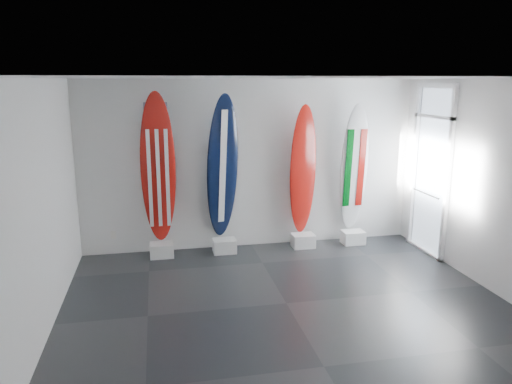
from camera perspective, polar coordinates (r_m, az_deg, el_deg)
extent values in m
plane|color=black|center=(6.83, 3.57, -12.86)|extent=(6.00, 6.00, 0.00)
plane|color=white|center=(6.16, 3.97, 13.18)|extent=(6.00, 6.00, 0.00)
plane|color=silver|center=(8.72, -0.56, 3.21)|extent=(6.00, 0.00, 6.00)
plane|color=silver|center=(4.08, 13.11, -8.55)|extent=(6.00, 0.00, 6.00)
plane|color=silver|center=(6.26, -23.78, -1.76)|extent=(0.00, 5.00, 5.00)
plane|color=silver|center=(7.67, 25.93, 0.56)|extent=(0.00, 5.00, 5.00)
cube|color=white|center=(8.60, -10.95, -6.68)|extent=(0.40, 0.30, 0.24)
ellipsoid|color=#9D130D|center=(8.34, -11.37, 2.69)|extent=(0.58, 0.25, 2.58)
cube|color=white|center=(8.67, -3.71, -6.30)|extent=(0.40, 0.30, 0.24)
ellipsoid|color=black|center=(8.41, -3.94, 2.86)|extent=(0.66, 0.52, 2.54)
cube|color=white|center=(8.96, 5.52, -5.68)|extent=(0.40, 0.30, 0.24)
ellipsoid|color=#9D130D|center=(8.74, 5.51, 2.55)|extent=(0.55, 0.29, 2.34)
cube|color=white|center=(9.28, 11.27, -5.22)|extent=(0.40, 0.30, 0.24)
ellipsoid|color=silver|center=(9.06, 11.39, 2.76)|extent=(0.54, 0.28, 2.35)
cube|color=silver|center=(8.85, -16.34, -4.84)|extent=(0.09, 0.02, 0.13)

